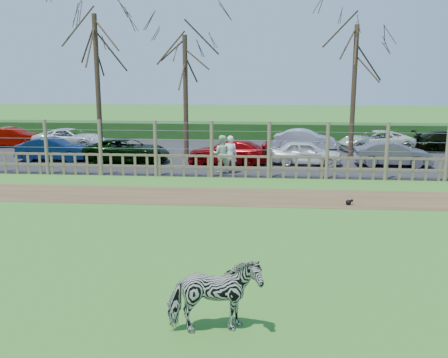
# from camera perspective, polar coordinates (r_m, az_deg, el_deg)

# --- Properties ---
(ground) EXTENTS (120.00, 120.00, 0.00)m
(ground) POSITION_cam_1_polar(r_m,az_deg,el_deg) (14.43, -4.82, -6.27)
(ground) COLOR #5E9C36
(ground) RESTS_ON ground
(dirt_strip) EXTENTS (34.00, 2.80, 0.01)m
(dirt_strip) POSITION_cam_1_polar(r_m,az_deg,el_deg) (18.71, -2.55, -1.96)
(dirt_strip) COLOR brown
(dirt_strip) RESTS_ON ground
(asphalt) EXTENTS (44.00, 13.00, 0.04)m
(asphalt) POSITION_cam_1_polar(r_m,az_deg,el_deg) (28.46, 0.00, 2.91)
(asphalt) COLOR #232326
(asphalt) RESTS_ON ground
(hedge) EXTENTS (46.00, 2.00, 1.10)m
(hedge) POSITION_cam_1_polar(r_m,az_deg,el_deg) (35.30, 0.95, 5.55)
(hedge) COLOR #1E4716
(hedge) RESTS_ON ground
(fence) EXTENTS (30.16, 0.16, 2.50)m
(fence) POSITION_cam_1_polar(r_m,az_deg,el_deg) (21.95, -1.41, 2.27)
(fence) COLOR brown
(fence) RESTS_ON ground
(tree_left) EXTENTS (4.80, 4.80, 7.88)m
(tree_left) POSITION_cam_1_polar(r_m,az_deg,el_deg) (27.49, -14.42, 13.93)
(tree_left) COLOR #3D2B1E
(tree_left) RESTS_ON ground
(tree_mid) EXTENTS (4.80, 4.80, 6.83)m
(tree_mid) POSITION_cam_1_polar(r_m,az_deg,el_deg) (27.35, -4.46, 12.71)
(tree_mid) COLOR #3D2B1E
(tree_mid) RESTS_ON ground
(tree_right) EXTENTS (4.80, 4.80, 7.35)m
(tree_right) POSITION_cam_1_polar(r_m,az_deg,el_deg) (27.91, 14.78, 13.11)
(tree_right) COLOR #3D2B1E
(tree_right) RESTS_ON ground
(zebra) EXTENTS (1.76, 1.12, 1.37)m
(zebra) POSITION_cam_1_polar(r_m,az_deg,el_deg) (8.97, -1.12, -13.27)
(zebra) COLOR gray
(zebra) RESTS_ON ground
(visitor_a) EXTENTS (0.67, 0.47, 1.72)m
(visitor_a) POSITION_cam_1_polar(r_m,az_deg,el_deg) (22.64, 0.69, 2.82)
(visitor_a) COLOR silver
(visitor_a) RESTS_ON asphalt
(visitor_b) EXTENTS (0.88, 0.71, 1.72)m
(visitor_b) POSITION_cam_1_polar(r_m,az_deg,el_deg) (22.74, -0.28, 2.86)
(visitor_b) COLOR #BBDFBA
(visitor_b) RESTS_ON asphalt
(crow) EXTENTS (0.26, 0.19, 0.21)m
(crow) POSITION_cam_1_polar(r_m,az_deg,el_deg) (17.96, 14.08, -2.58)
(crow) COLOR black
(crow) RESTS_ON ground
(car_1) EXTENTS (3.72, 1.53, 1.20)m
(car_1) POSITION_cam_1_polar(r_m,az_deg,el_deg) (27.46, -18.95, 3.24)
(car_1) COLOR #0A1D49
(car_1) RESTS_ON asphalt
(car_2) EXTENTS (4.46, 2.32, 1.20)m
(car_2) POSITION_cam_1_polar(r_m,az_deg,el_deg) (26.02, -11.01, 3.22)
(car_2) COLOR black
(car_2) RESTS_ON asphalt
(car_3) EXTENTS (4.32, 2.21, 1.20)m
(car_3) POSITION_cam_1_polar(r_m,az_deg,el_deg) (25.04, 0.49, 3.10)
(car_3) COLOR maroon
(car_3) RESTS_ON asphalt
(car_4) EXTENTS (3.60, 1.62, 1.20)m
(car_4) POSITION_cam_1_polar(r_m,az_deg,el_deg) (25.17, 9.35, 2.99)
(car_4) COLOR white
(car_4) RESTS_ON asphalt
(car_5) EXTENTS (3.69, 1.40, 1.20)m
(car_5) POSITION_cam_1_polar(r_m,az_deg,el_deg) (25.82, 18.71, 2.74)
(car_5) COLOR slate
(car_5) RESTS_ON asphalt
(car_7) EXTENTS (3.73, 1.54, 1.20)m
(car_7) POSITION_cam_1_polar(r_m,az_deg,el_deg) (33.63, -22.99, 4.44)
(car_7) COLOR #860901
(car_7) RESTS_ON asphalt
(car_8) EXTENTS (4.42, 2.21, 1.20)m
(car_8) POSITION_cam_1_polar(r_m,az_deg,el_deg) (31.72, -17.14, 4.45)
(car_8) COLOR silver
(car_8) RESTS_ON asphalt
(car_11) EXTENTS (3.78, 1.75, 1.20)m
(car_11) POSITION_cam_1_polar(r_m,az_deg,el_deg) (30.22, 9.22, 4.48)
(car_11) COLOR #B2B0C6
(car_11) RESTS_ON asphalt
(car_12) EXTENTS (4.53, 2.51, 1.20)m
(car_12) POSITION_cam_1_polar(r_m,az_deg,el_deg) (30.58, 16.94, 4.20)
(car_12) COLOR silver
(car_12) RESTS_ON asphalt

